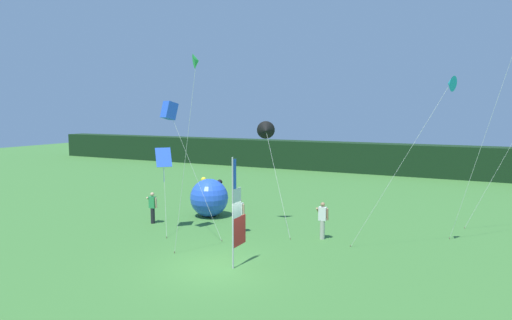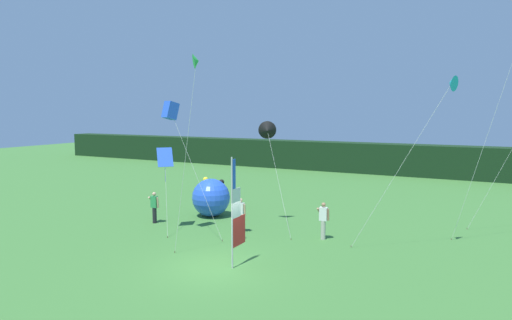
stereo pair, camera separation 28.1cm
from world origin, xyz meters
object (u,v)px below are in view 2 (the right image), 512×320
kite_blue_diamond_1 (165,159)px  kite_black_delta_6 (267,131)px  person_far_left (154,207)px  kite_green_delta_4 (196,63)px  inflatable_balloon (211,198)px  kite_blue_box_3 (171,111)px  kite_cyan_delta_0 (451,85)px  banner_flag (236,214)px  person_near_banner (323,220)px  person_mid_field (241,214)px

kite_blue_diamond_1 → kite_black_delta_6: bearing=39.3°
person_far_left → kite_green_delta_4: (5.23, -3.47, 6.93)m
inflatable_balloon → kite_blue_diamond_1: (-0.40, -3.47, 2.49)m
kite_blue_diamond_1 → kite_blue_box_3: size_ratio=0.64×
kite_black_delta_6 → inflatable_balloon: bearing=177.1°
person_far_left → kite_cyan_delta_0: (14.13, 1.53, 6.11)m
banner_flag → kite_cyan_delta_0: (6.94, 5.31, 4.96)m
inflatable_balloon → kite_cyan_delta_0: (12.30, -1.15, 5.92)m
inflatable_balloon → kite_blue_box_3: (0.46, -4.06, 4.87)m
kite_blue_diamond_1 → kite_green_delta_4: size_ratio=0.50×
person_near_banner → kite_black_delta_6: (-3.53, 1.29, 4.00)m
person_near_banner → banner_flag: bearing=-109.7°
inflatable_balloon → kite_green_delta_4: bearing=-61.1°
banner_flag → kite_blue_box_3: bearing=153.9°
kite_cyan_delta_0 → person_mid_field: bearing=-173.6°
banner_flag → kite_cyan_delta_0: kite_cyan_delta_0 is taller
kite_green_delta_4 → person_mid_field: bearing=93.6°
banner_flag → inflatable_balloon: banner_flag is taller
person_near_banner → person_far_left: size_ratio=1.04×
kite_cyan_delta_0 → person_far_left: bearing=-173.8°
person_near_banner → person_mid_field: 4.06m
kite_blue_diamond_1 → kite_green_delta_4: 6.29m
banner_flag → kite_blue_box_3: 6.71m
person_mid_field → banner_flag: bearing=-62.6°
person_mid_field → kite_blue_diamond_1: bearing=-160.0°
person_near_banner → person_far_left: 9.06m
person_mid_field → kite_black_delta_6: (0.47, 2.00, 4.02)m
inflatable_balloon → kite_blue_box_3: 6.35m
person_mid_field → person_far_left: bearing=-174.4°
person_far_left → kite_cyan_delta_0: 15.47m
person_near_banner → kite_blue_diamond_1: 8.24m
banner_flag → kite_black_delta_6: (-1.75, 6.28, 2.89)m
kite_blue_box_3 → kite_cyan_delta_0: bearing=13.8°
kite_blue_box_3 → kite_green_delta_4: bearing=-35.3°
banner_flag → kite_cyan_delta_0: size_ratio=0.58×
kite_blue_diamond_1 → kite_cyan_delta_0: bearing=10.4°
person_mid_field → inflatable_balloon: bearing=145.3°
kite_blue_diamond_1 → kite_black_delta_6: kite_black_delta_6 is taller
person_mid_field → kite_blue_diamond_1: (-3.55, -1.29, 2.66)m
banner_flag → person_far_left: (-7.19, 3.78, -1.15)m
kite_blue_box_3 → kite_black_delta_6: size_ratio=1.18×
person_far_left → inflatable_balloon: inflatable_balloon is taller
person_mid_field → kite_green_delta_4: (0.25, -3.96, 6.91)m
inflatable_balloon → kite_black_delta_6: kite_black_delta_6 is taller
person_far_left → inflatable_balloon: (1.84, 2.67, 0.19)m
person_mid_field → inflatable_balloon: size_ratio=0.77×
person_mid_field → inflatable_balloon: 3.83m
person_mid_field → person_far_left: person_mid_field is taller
kite_cyan_delta_0 → kite_blue_diamond_1: (-12.70, -2.33, -3.43)m
person_near_banner → kite_black_delta_6: 5.49m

